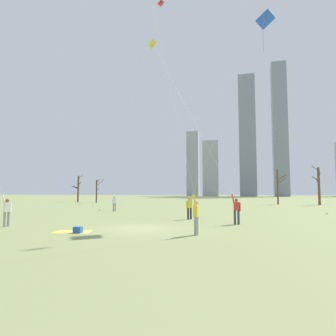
% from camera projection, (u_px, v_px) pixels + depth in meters
% --- Properties ---
extents(ground_plane, '(400.00, 400.00, 0.00)m').
position_uv_depth(ground_plane, '(139.00, 229.00, 16.40)').
color(ground_plane, '#848E56').
extents(kite_flyer_foreground_left_blue, '(6.96, 3.78, 17.18)m').
position_uv_depth(kite_flyer_foreground_left_blue, '(212.00, 152.00, 22.96)').
color(kite_flyer_foreground_left_blue, black).
rests_on(kite_flyer_foreground_left_blue, ground).
extents(kite_flyer_foreground_right_pink, '(2.01, 4.13, 12.06)m').
position_uv_depth(kite_flyer_foreground_right_pink, '(191.00, 190.00, 13.80)').
color(kite_flyer_foreground_right_pink, gray).
rests_on(kite_flyer_foreground_right_pink, ground).
extents(kite_flyer_midfield_right_yellow, '(6.95, 2.37, 14.05)m').
position_uv_depth(kite_flyer_midfield_right_yellow, '(223.00, 182.00, 19.33)').
color(kite_flyer_midfield_right_yellow, '#33384C').
rests_on(kite_flyer_midfield_right_yellow, ground).
extents(bystander_far_off_by_trees, '(0.36, 0.43, 1.62)m').
position_uv_depth(bystander_far_off_by_trees, '(114.00, 203.00, 31.52)').
color(bystander_far_off_by_trees, gray).
rests_on(bystander_far_off_by_trees, ground).
extents(distant_kite_low_near_trees_red, '(6.88, 2.47, 25.05)m').
position_uv_depth(distant_kite_low_near_trees_red, '(153.00, 31.00, 35.39)').
color(distant_kite_low_near_trees_red, red).
rests_on(distant_kite_low_near_trees_red, ground).
extents(picnic_spot, '(2.10, 1.82, 0.31)m').
position_uv_depth(picnic_spot, '(75.00, 231.00, 14.84)').
color(picnic_spot, '#D8BF4C').
rests_on(picnic_spot, ground).
extents(bare_tree_far_right_edge, '(1.21, 2.46, 6.32)m').
position_uv_depth(bare_tree_far_right_edge, '(319.00, 185.00, 47.59)').
color(bare_tree_far_right_edge, brown).
rests_on(bare_tree_far_right_edge, ground).
extents(bare_tree_rightmost, '(1.43, 2.01, 4.67)m').
position_uv_depth(bare_tree_rightmost, '(97.00, 190.00, 58.58)').
color(bare_tree_rightmost, '#423326').
rests_on(bare_tree_rightmost, ground).
extents(bare_tree_right_of_center, '(1.49, 1.99, 5.88)m').
position_uv_depth(bare_tree_right_of_center, '(278.00, 186.00, 50.07)').
color(bare_tree_right_of_center, brown).
rests_on(bare_tree_right_of_center, ground).
extents(bare_tree_center, '(2.85, 3.02, 5.69)m').
position_uv_depth(bare_tree_center, '(78.00, 188.00, 61.57)').
color(bare_tree_center, '#4C3828').
rests_on(bare_tree_center, ground).
extents(skyline_mid_tower_right, '(6.75, 5.61, 36.85)m').
position_uv_depth(skyline_mid_tower_right, '(193.00, 164.00, 171.42)').
color(skyline_mid_tower_right, '#9EA3AD').
rests_on(skyline_mid_tower_right, ground).
extents(skyline_mid_tower_left, '(8.12, 9.44, 61.26)m').
position_uv_depth(skyline_mid_tower_left, '(247.00, 136.00, 151.29)').
color(skyline_mid_tower_left, gray).
rests_on(skyline_mid_tower_left, ground).
extents(skyline_squat_block, '(6.83, 8.03, 65.06)m').
position_uv_depth(skyline_squat_block, '(280.00, 129.00, 144.57)').
color(skyline_squat_block, gray).
rests_on(skyline_squat_block, ground).
extents(skyline_wide_slab, '(8.02, 8.64, 28.61)m').
position_uv_depth(skyline_wide_slab, '(211.00, 169.00, 155.64)').
color(skyline_wide_slab, '#9EA3AD').
rests_on(skyline_wide_slab, ground).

